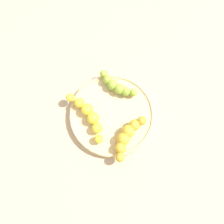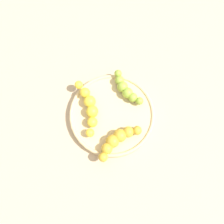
# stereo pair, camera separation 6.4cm
# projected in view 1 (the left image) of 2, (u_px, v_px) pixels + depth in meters

# --- Properties ---
(ground_plane) EXTENTS (2.40, 2.40, 0.00)m
(ground_plane) POSITION_uv_depth(u_px,v_px,m) (112.00, 116.00, 0.68)
(ground_plane) COLOR tan
(fruit_bowl) EXTENTS (0.24, 0.24, 0.02)m
(fruit_bowl) POSITION_uv_depth(u_px,v_px,m) (112.00, 115.00, 0.66)
(fruit_bowl) COLOR #D1B784
(fruit_bowl) RESTS_ON ground_plane
(banana_spotted) EXTENTS (0.06, 0.13, 0.03)m
(banana_spotted) POSITION_uv_depth(u_px,v_px,m) (127.00, 136.00, 0.62)
(banana_spotted) COLOR gold
(banana_spotted) RESTS_ON fruit_bowl
(banana_green) EXTENTS (0.12, 0.06, 0.03)m
(banana_green) POSITION_uv_depth(u_px,v_px,m) (116.00, 86.00, 0.67)
(banana_green) COLOR #8CAD38
(banana_green) RESTS_ON fruit_bowl
(banana_yellow) EXTENTS (0.13, 0.11, 0.03)m
(banana_yellow) POSITION_uv_depth(u_px,v_px,m) (88.00, 115.00, 0.64)
(banana_yellow) COLOR yellow
(banana_yellow) RESTS_ON fruit_bowl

